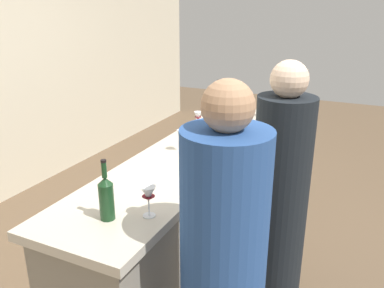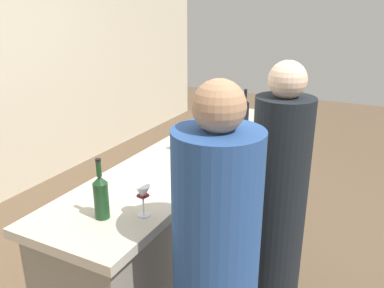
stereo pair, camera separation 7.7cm
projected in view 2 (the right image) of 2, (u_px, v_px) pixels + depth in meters
name	position (u px, v px, depth m)	size (l,w,h in m)	color
ground_plane	(192.00, 262.00, 3.07)	(12.00, 12.00, 0.00)	brown
bar_counter	(192.00, 209.00, 2.91)	(2.59, 0.62, 0.92)	gray
wine_bottle_leftmost_olive_green	(101.00, 196.00, 1.87)	(0.07, 0.07, 0.30)	#193D1E
wine_bottle_second_left_near_black	(245.00, 110.00, 3.36)	(0.07, 0.07, 0.29)	black
wine_bottle_center_clear_pale	(221.00, 103.00, 3.54)	(0.07, 0.07, 0.33)	#B7C6B2
wine_glass_near_left	(270.00, 105.00, 3.52)	(0.07, 0.07, 0.16)	white
wine_glass_near_center	(143.00, 195.00, 1.89)	(0.07, 0.07, 0.16)	white
wine_glass_near_right	(181.00, 137.00, 2.73)	(0.07, 0.07, 0.15)	white
wine_glass_far_left	(200.00, 117.00, 3.17)	(0.07, 0.07, 0.15)	white
water_pitcher	(229.00, 120.00, 3.18)	(0.10, 0.10, 0.17)	silver
person_left_guest	(277.00, 204.00, 2.39)	(0.35, 0.35, 1.61)	black
person_center_guest	(215.00, 276.00, 1.75)	(0.41, 0.41, 1.63)	#284C8C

